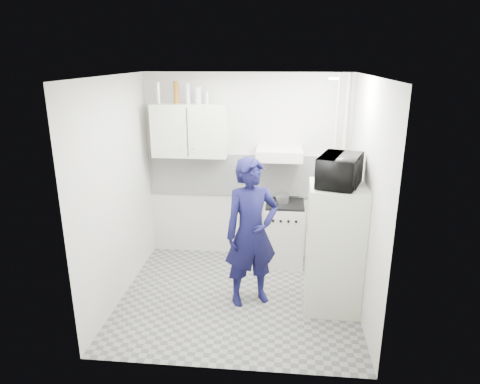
{
  "coord_description": "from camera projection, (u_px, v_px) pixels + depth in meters",
  "views": [
    {
      "loc": [
        0.48,
        -4.53,
        2.79
      ],
      "look_at": [
        -0.0,
        0.3,
        1.25
      ],
      "focal_mm": 32.0,
      "sensor_mm": 36.0,
      "label": 1
    }
  ],
  "objects": [
    {
      "name": "wall_left",
      "position": [
        117.0,
        192.0,
        4.93
      ],
      "size": [
        0.0,
        2.6,
        2.6
      ],
      "primitive_type": "plane",
      "rotation": [
        1.57,
        0.0,
        1.57
      ],
      "color": "silver",
      "rests_on": "floor"
    },
    {
      "name": "bottle_a",
      "position": [
        158.0,
        93.0,
        5.61
      ],
      "size": [
        0.06,
        0.06,
        0.27
      ],
      "primitive_type": "cylinder",
      "color": "silver",
      "rests_on": "upper_cabinet"
    },
    {
      "name": "canister_b",
      "position": [
        206.0,
        98.0,
        5.57
      ],
      "size": [
        0.08,
        0.08,
        0.15
      ],
      "primitive_type": "cylinder",
      "color": "silver",
      "rests_on": "upper_cabinet"
    },
    {
      "name": "upper_cabinet",
      "position": [
        190.0,
        130.0,
        5.72
      ],
      "size": [
        1.0,
        0.35,
        0.7
      ],
      "primitive_type": "cube",
      "color": "beige",
      "rests_on": "wall_back"
    },
    {
      "name": "floor",
      "position": [
        238.0,
        297.0,
        5.19
      ],
      "size": [
        2.8,
        2.8,
        0.0
      ],
      "primitive_type": "plane",
      "color": "gray",
      "rests_on": "ground"
    },
    {
      "name": "person",
      "position": [
        251.0,
        233.0,
        4.87
      ],
      "size": [
        0.75,
        0.65,
        1.75
      ],
      "primitive_type": "imported",
      "rotation": [
        0.0,
        0.0,
        0.43
      ],
      "color": "#0E0F35",
      "rests_on": "floor"
    },
    {
      "name": "bottle_c",
      "position": [
        176.0,
        92.0,
        5.58
      ],
      "size": [
        0.07,
        0.07,
        0.29
      ],
      "primitive_type": "cylinder",
      "color": "brown",
      "rests_on": "upper_cabinet"
    },
    {
      "name": "wall_right",
      "position": [
        365.0,
        200.0,
        4.66
      ],
      "size": [
        0.0,
        2.6,
        2.6
      ],
      "primitive_type": "plane",
      "rotation": [
        1.57,
        0.0,
        -1.57
      ],
      "color": "silver",
      "rests_on": "floor"
    },
    {
      "name": "range_hood",
      "position": [
        279.0,
        154.0,
        5.62
      ],
      "size": [
        0.6,
        0.5,
        0.14
      ],
      "primitive_type": "cube",
      "color": "beige",
      "rests_on": "wall_back"
    },
    {
      "name": "ceiling",
      "position": [
        237.0,
        76.0,
        4.4
      ],
      "size": [
        2.8,
        2.8,
        0.0
      ],
      "primitive_type": "plane",
      "color": "white",
      "rests_on": "wall_back"
    },
    {
      "name": "bottle_d",
      "position": [
        188.0,
        93.0,
        5.57
      ],
      "size": [
        0.06,
        0.06,
        0.26
      ],
      "primitive_type": "cylinder",
      "color": "#B2B7BC",
      "rests_on": "upper_cabinet"
    },
    {
      "name": "canister_a",
      "position": [
        198.0,
        95.0,
        5.57
      ],
      "size": [
        0.09,
        0.09,
        0.22
      ],
      "primitive_type": "cylinder",
      "color": "#B2B7BC",
      "rests_on": "upper_cabinet"
    },
    {
      "name": "stove_top",
      "position": [
        285.0,
        204.0,
        5.82
      ],
      "size": [
        0.52,
        0.52,
        0.03
      ],
      "primitive_type": "cube",
      "color": "black",
      "rests_on": "stove"
    },
    {
      "name": "microwave",
      "position": [
        340.0,
        171.0,
        4.54
      ],
      "size": [
        0.69,
        0.57,
        0.33
      ],
      "primitive_type": "imported",
      "rotation": [
        0.0,
        0.0,
        1.26
      ],
      "color": "black",
      "rests_on": "fridge"
    },
    {
      "name": "saucepan",
      "position": [
        283.0,
        198.0,
        5.83
      ],
      "size": [
        0.18,
        0.18,
        0.1
      ],
      "primitive_type": "cylinder",
      "color": "silver",
      "rests_on": "stove_top"
    },
    {
      "name": "stove",
      "position": [
        284.0,
        234.0,
        5.95
      ],
      "size": [
        0.54,
        0.54,
        0.86
      ],
      "primitive_type": "cube",
      "color": "beige",
      "rests_on": "floor"
    },
    {
      "name": "pipe_a",
      "position": [
        342.0,
        172.0,
        5.78
      ],
      "size": [
        0.05,
        0.05,
        2.6
      ],
      "primitive_type": "cylinder",
      "color": "beige",
      "rests_on": "floor"
    },
    {
      "name": "fridge",
      "position": [
        334.0,
        248.0,
        4.81
      ],
      "size": [
        0.63,
        0.63,
        1.47
      ],
      "primitive_type": "cube",
      "rotation": [
        0.0,
        0.0,
        -0.03
      ],
      "color": "beige",
      "rests_on": "floor"
    },
    {
      "name": "ceiling_spot_fixture",
      "position": [
        334.0,
        79.0,
        4.51
      ],
      "size": [
        0.1,
        0.1,
        0.02
      ],
      "primitive_type": "cylinder",
      "color": "white",
      "rests_on": "ceiling"
    },
    {
      "name": "backsplash",
      "position": [
        247.0,
        175.0,
        6.0
      ],
      "size": [
        2.74,
        0.03,
        0.6
      ],
      "primitive_type": "cube",
      "color": "white",
      "rests_on": "wall_back"
    },
    {
      "name": "wall_back",
      "position": [
        247.0,
        168.0,
        5.98
      ],
      "size": [
        2.8,
        0.0,
        2.8
      ],
      "primitive_type": "plane",
      "rotation": [
        1.57,
        0.0,
        0.0
      ],
      "color": "silver",
      "rests_on": "floor"
    },
    {
      "name": "pipe_b",
      "position": [
        333.0,
        172.0,
        5.79
      ],
      "size": [
        0.04,
        0.04,
        2.6
      ],
      "primitive_type": "cylinder",
      "color": "beige",
      "rests_on": "floor"
    }
  ]
}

